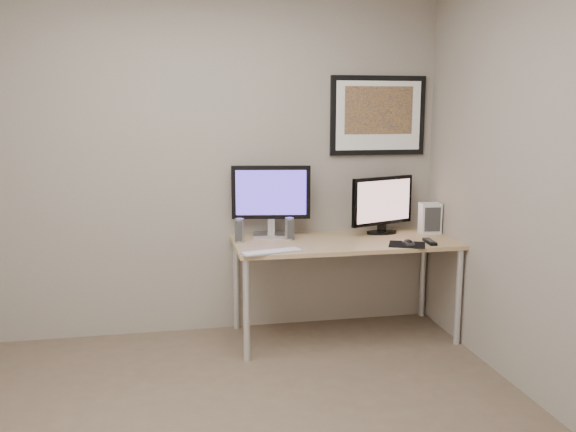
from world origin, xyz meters
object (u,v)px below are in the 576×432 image
object	(u,v)px
monitor_tv	(382,203)
keyboard	(272,252)
framed_art	(378,115)
monitor_large	(271,198)
phone_dock	(289,230)
fan_unit	(430,218)
desk	(344,249)
speaker_right	(289,229)
speaker_left	(239,230)

from	to	relation	value
monitor_tv	keyboard	world-z (taller)	monitor_tv
framed_art	monitor_large	xyz separation A→B (m)	(-0.85, -0.09, -0.60)
framed_art	phone_dock	world-z (taller)	framed_art
framed_art	fan_unit	size ratio (longest dim) A/B	3.20
monitor_large	phone_dock	bearing A→B (deg)	-29.50
monitor_tv	fan_unit	size ratio (longest dim) A/B	2.28
desk	speaker_right	world-z (taller)	speaker_right
desk	speaker_right	xyz separation A→B (m)	(-0.39, 0.10, 0.15)
phone_dock	fan_unit	bearing A→B (deg)	-1.21
desk	speaker_left	world-z (taller)	speaker_left
phone_dock	fan_unit	size ratio (longest dim) A/B	0.55
framed_art	monitor_tv	world-z (taller)	framed_art
framed_art	speaker_left	size ratio (longest dim) A/B	4.37
speaker_left	phone_dock	distance (m)	0.38
phone_dock	fan_unit	distance (m)	1.09
monitor_large	speaker_right	distance (m)	0.28
speaker_left	speaker_right	size ratio (longest dim) A/B	1.05
monitor_large	speaker_left	distance (m)	0.37
speaker_left	desk	bearing A→B (deg)	8.32
desk	fan_unit	size ratio (longest dim) A/B	6.83
desk	monitor_tv	bearing A→B (deg)	26.52
fan_unit	monitor_tv	bearing A→B (deg)	176.52
keyboard	phone_dock	bearing A→B (deg)	50.66
speaker_right	fan_unit	size ratio (longest dim) A/B	0.69
speaker_left	phone_dock	size ratio (longest dim) A/B	1.34
monitor_large	keyboard	size ratio (longest dim) A/B	1.41
framed_art	fan_unit	xyz separation A→B (m)	(0.36, -0.21, -0.77)
speaker_left	monitor_tv	bearing A→B (deg)	19.21
framed_art	fan_unit	bearing A→B (deg)	-30.22
speaker_left	fan_unit	distance (m)	1.47
speaker_right	phone_dock	distance (m)	0.05
speaker_left	fan_unit	bearing A→B (deg)	15.94
framed_art	speaker_right	world-z (taller)	framed_art
desk	fan_unit	world-z (taller)	fan_unit
phone_dock	speaker_left	bearing A→B (deg)	-171.04
phone_dock	keyboard	bearing A→B (deg)	-115.72
speaker_left	monitor_large	bearing A→B (deg)	45.71
speaker_right	phone_dock	world-z (taller)	speaker_right
framed_art	phone_dock	xyz separation A→B (m)	(-0.73, -0.19, -0.83)
monitor_large	monitor_tv	world-z (taller)	monitor_large
monitor_tv	monitor_large	bearing A→B (deg)	155.13
speaker_left	speaker_right	xyz separation A→B (m)	(0.37, 0.02, -0.00)
fan_unit	speaker_right	bearing A→B (deg)	-174.14
speaker_left	phone_dock	world-z (taller)	speaker_left
monitor_tv	speaker_left	bearing A→B (deg)	164.23
desk	framed_art	size ratio (longest dim) A/B	2.13
speaker_left	keyboard	xyz separation A→B (m)	(0.17, -0.37, -0.08)
keyboard	fan_unit	world-z (taller)	fan_unit
framed_art	monitor_large	bearing A→B (deg)	-173.62
monitor_tv	phone_dock	bearing A→B (deg)	161.99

